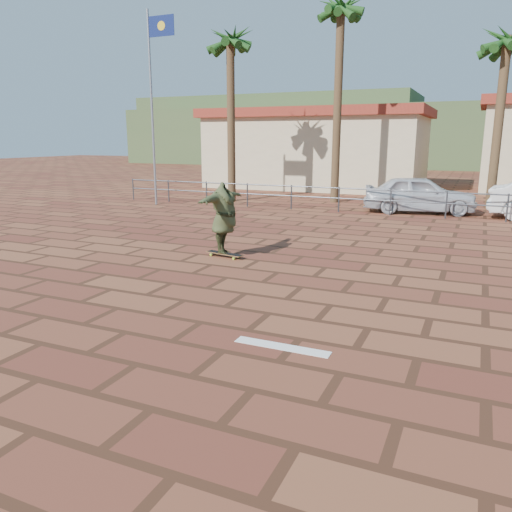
{
  "coord_description": "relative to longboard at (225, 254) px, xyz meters",
  "views": [
    {
      "loc": [
        3.04,
        -7.34,
        2.88
      ],
      "look_at": [
        -0.53,
        0.66,
        0.8
      ],
      "focal_mm": 35.0,
      "sensor_mm": 36.0,
      "label": 1
    }
  ],
  "objects": [
    {
      "name": "palm_center",
      "position": [
        6.07,
        12.18,
        6.28
      ],
      "size": [
        2.4,
        2.4,
        7.75
      ],
      "color": "brown",
      "rests_on": "ground"
    },
    {
      "name": "building_west",
      "position": [
        -3.43,
        18.68,
        2.2
      ],
      "size": [
        12.6,
        7.6,
        4.5
      ],
      "color": "beige",
      "rests_on": "ground"
    },
    {
      "name": "paint_stripe",
      "position": [
        3.27,
        -4.52,
        -0.08
      ],
      "size": [
        1.4,
        0.22,
        0.01
      ],
      "primitive_type": "cube",
      "color": "white",
      "rests_on": "ground"
    },
    {
      "name": "longboard",
      "position": [
        0.0,
        0.0,
        0.0
      ],
      "size": [
        1.06,
        0.42,
        0.1
      ],
      "rotation": [
        0.0,
        0.0,
        -0.19
      ],
      "color": "olive",
      "rests_on": "ground"
    },
    {
      "name": "guardrail",
      "position": [
        2.57,
        8.68,
        0.6
      ],
      "size": [
        24.06,
        0.06,
        1.0
      ],
      "color": "#47494F",
      "rests_on": "ground"
    },
    {
      "name": "palm_left",
      "position": [
        -0.43,
        11.68,
        7.87
      ],
      "size": [
        2.4,
        2.4,
        9.45
      ],
      "color": "brown",
      "rests_on": "ground"
    },
    {
      "name": "skateboarder",
      "position": [
        0.0,
        0.0,
        0.89
      ],
      "size": [
        0.65,
        2.17,
        1.75
      ],
      "primitive_type": "imported",
      "rotation": [
        0.0,
        0.0,
        1.6
      ],
      "color": "#383F22",
      "rests_on": "longboard"
    },
    {
      "name": "hill_front",
      "position": [
        2.57,
        46.68,
        2.92
      ],
      "size": [
        70.0,
        18.0,
        6.0
      ],
      "primitive_type": "cube",
      "color": "#384C28",
      "rests_on": "ground"
    },
    {
      "name": "car_silver",
      "position": [
        3.49,
        9.83,
        0.64
      ],
      "size": [
        4.49,
        2.44,
        1.45
      ],
      "primitive_type": "imported",
      "rotation": [
        0.0,
        0.0,
        1.75
      ],
      "color": "silver",
      "rests_on": "ground"
    },
    {
      "name": "flagpole",
      "position": [
        -7.3,
        7.68,
        4.56
      ],
      "size": [
        1.3,
        0.1,
        8.0
      ],
      "color": "gray",
      "rests_on": "ground"
    },
    {
      "name": "palm_far_left",
      "position": [
        -4.93,
        10.18,
        6.75
      ],
      "size": [
        2.4,
        2.4,
        8.25
      ],
      "color": "brown",
      "rests_on": "ground"
    },
    {
      "name": "ground",
      "position": [
        2.57,
        -3.32,
        -0.08
      ],
      "size": [
        120.0,
        120.0,
        0.0
      ],
      "primitive_type": "plane",
      "color": "brown",
      "rests_on": "ground"
    },
    {
      "name": "hill_back",
      "position": [
        -19.43,
        52.68,
        3.92
      ],
      "size": [
        35.0,
        14.0,
        8.0
      ],
      "primitive_type": "cube",
      "color": "#384C28",
      "rests_on": "ground"
    }
  ]
}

